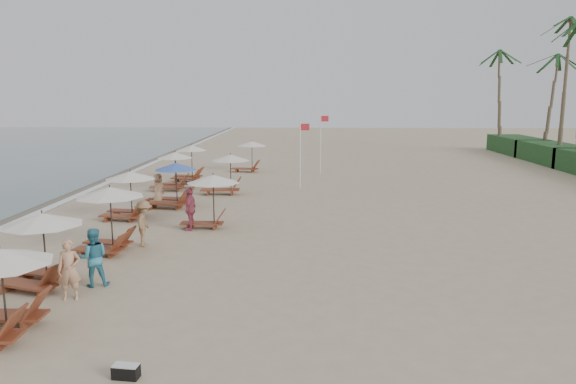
{
  "coord_description": "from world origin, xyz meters",
  "views": [
    {
      "loc": [
        1.47,
        -15.24,
        5.43
      ],
      "look_at": [
        0.72,
        7.79,
        1.3
      ],
      "focal_mm": 33.24,
      "sensor_mm": 36.0,
      "label": 1
    }
  ],
  "objects_px": {
    "lounger_station_5": "(171,172)",
    "lounger_station_2": "(106,216)",
    "lounger_station_1": "(38,248)",
    "lounger_station_3": "(127,194)",
    "beachgoer_near": "(69,270)",
    "inland_station_1": "(225,172)",
    "lounger_station_6": "(189,163)",
    "lounger_station_4": "(171,187)",
    "beachgoer_far_a": "(190,209)",
    "inland_station_2": "(249,153)",
    "beachgoer_far_b": "(158,189)",
    "inland_station_0": "(209,193)",
    "flag_pole_near": "(301,150)",
    "duffel_bag": "(126,371)",
    "beachgoer_mid_b": "(144,224)",
    "beachgoer_mid_a": "(93,257)"
  },
  "relations": [
    {
      "from": "lounger_station_3",
      "to": "inland_station_0",
      "type": "relative_size",
      "value": 0.99
    },
    {
      "from": "inland_station_0",
      "to": "beachgoer_mid_a",
      "type": "distance_m",
      "value": 7.45
    },
    {
      "from": "lounger_station_6",
      "to": "beachgoer_mid_b",
      "type": "height_order",
      "value": "lounger_station_6"
    },
    {
      "from": "lounger_station_4",
      "to": "beachgoer_mid_b",
      "type": "height_order",
      "value": "lounger_station_4"
    },
    {
      "from": "lounger_station_6",
      "to": "duffel_bag",
      "type": "height_order",
      "value": "lounger_station_6"
    },
    {
      "from": "lounger_station_1",
      "to": "inland_station_1",
      "type": "bearing_deg",
      "value": 78.06
    },
    {
      "from": "inland_station_1",
      "to": "lounger_station_6",
      "type": "bearing_deg",
      "value": 123.0
    },
    {
      "from": "inland_station_1",
      "to": "beachgoer_near",
      "type": "distance_m",
      "value": 16.08
    },
    {
      "from": "lounger_station_1",
      "to": "beachgoer_far_b",
      "type": "xyz_separation_m",
      "value": [
        0.21,
        11.86,
        -0.34
      ]
    },
    {
      "from": "inland_station_1",
      "to": "beachgoer_far_a",
      "type": "xyz_separation_m",
      "value": [
        -0.22,
        -8.27,
        -0.38
      ]
    },
    {
      "from": "lounger_station_6",
      "to": "inland_station_0",
      "type": "relative_size",
      "value": 0.95
    },
    {
      "from": "beachgoer_mid_b",
      "to": "duffel_bag",
      "type": "relative_size",
      "value": 3.2
    },
    {
      "from": "lounger_station_3",
      "to": "beachgoer_mid_a",
      "type": "distance_m",
      "value": 8.84
    },
    {
      "from": "beachgoer_far_a",
      "to": "duffel_bag",
      "type": "height_order",
      "value": "beachgoer_far_a"
    },
    {
      "from": "lounger_station_6",
      "to": "beachgoer_far_b",
      "type": "bearing_deg",
      "value": -88.91
    },
    {
      "from": "beachgoer_far_b",
      "to": "duffel_bag",
      "type": "bearing_deg",
      "value": -156.41
    },
    {
      "from": "lounger_station_5",
      "to": "lounger_station_2",
      "type": "bearing_deg",
      "value": -85.81
    },
    {
      "from": "lounger_station_5",
      "to": "beachgoer_far_b",
      "type": "height_order",
      "value": "lounger_station_5"
    },
    {
      "from": "lounger_station_1",
      "to": "inland_station_1",
      "type": "relative_size",
      "value": 0.89
    },
    {
      "from": "lounger_station_2",
      "to": "beachgoer_mid_a",
      "type": "relative_size",
      "value": 1.46
    },
    {
      "from": "lounger_station_5",
      "to": "inland_station_2",
      "type": "xyz_separation_m",
      "value": [
        3.78,
        7.81,
        0.33
      ]
    },
    {
      "from": "lounger_station_3",
      "to": "inland_station_2",
      "type": "relative_size",
      "value": 0.93
    },
    {
      "from": "duffel_bag",
      "to": "lounger_station_1",
      "type": "bearing_deg",
      "value": 129.9
    },
    {
      "from": "lounger_station_3",
      "to": "lounger_station_2",
      "type": "bearing_deg",
      "value": -78.75
    },
    {
      "from": "lounger_station_5",
      "to": "beachgoer_mid_b",
      "type": "height_order",
      "value": "lounger_station_5"
    },
    {
      "from": "inland_station_0",
      "to": "flag_pole_near",
      "type": "relative_size",
      "value": 0.62
    },
    {
      "from": "lounger_station_3",
      "to": "beachgoer_near",
      "type": "distance_m",
      "value": 9.82
    },
    {
      "from": "lounger_station_3",
      "to": "lounger_station_5",
      "type": "height_order",
      "value": "lounger_station_5"
    },
    {
      "from": "beachgoer_far_a",
      "to": "lounger_station_2",
      "type": "bearing_deg",
      "value": -27.52
    },
    {
      "from": "beachgoer_far_b",
      "to": "lounger_station_1",
      "type": "bearing_deg",
      "value": -170.68
    },
    {
      "from": "inland_station_2",
      "to": "beachgoer_far_b",
      "type": "bearing_deg",
      "value": -105.25
    },
    {
      "from": "lounger_station_3",
      "to": "flag_pole_near",
      "type": "bearing_deg",
      "value": 47.91
    },
    {
      "from": "lounger_station_2",
      "to": "lounger_station_3",
      "type": "bearing_deg",
      "value": 101.25
    },
    {
      "from": "beachgoer_mid_a",
      "to": "duffel_bag",
      "type": "xyz_separation_m",
      "value": [
        2.63,
        -5.09,
        -0.72
      ]
    },
    {
      "from": "lounger_station_2",
      "to": "beachgoer_far_b",
      "type": "bearing_deg",
      "value": 93.47
    },
    {
      "from": "lounger_station_1",
      "to": "lounger_station_5",
      "type": "xyz_separation_m",
      "value": [
        -0.23,
        16.34,
        -0.09
      ]
    },
    {
      "from": "lounger_station_3",
      "to": "beachgoer_mid_b",
      "type": "height_order",
      "value": "lounger_station_3"
    },
    {
      "from": "lounger_station_4",
      "to": "inland_station_0",
      "type": "bearing_deg",
      "value": -57.72
    },
    {
      "from": "lounger_station_4",
      "to": "beachgoer_far_a",
      "type": "bearing_deg",
      "value": -67.27
    },
    {
      "from": "lounger_station_4",
      "to": "inland_station_2",
      "type": "bearing_deg",
      "value": 78.49
    },
    {
      "from": "lounger_station_2",
      "to": "lounger_station_5",
      "type": "bearing_deg",
      "value": 94.19
    },
    {
      "from": "lounger_station_5",
      "to": "beachgoer_near",
      "type": "height_order",
      "value": "lounger_station_5"
    },
    {
      "from": "lounger_station_4",
      "to": "inland_station_2",
      "type": "relative_size",
      "value": 1.0
    },
    {
      "from": "beachgoer_mid_a",
      "to": "inland_station_1",
      "type": "bearing_deg",
      "value": -114.01
    },
    {
      "from": "lounger_station_6",
      "to": "flag_pole_near",
      "type": "bearing_deg",
      "value": -19.08
    },
    {
      "from": "inland_station_1",
      "to": "beachgoer_mid_b",
      "type": "distance_m",
      "value": 10.83
    },
    {
      "from": "beachgoer_mid_b",
      "to": "lounger_station_3",
      "type": "bearing_deg",
      "value": 17.96
    },
    {
      "from": "lounger_station_6",
      "to": "inland_station_1",
      "type": "distance_m",
      "value": 5.72
    },
    {
      "from": "beachgoer_near",
      "to": "duffel_bag",
      "type": "relative_size",
      "value": 3.13
    },
    {
      "from": "flag_pole_near",
      "to": "beachgoer_mid_b",
      "type": "bearing_deg",
      "value": -113.37
    }
  ]
}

